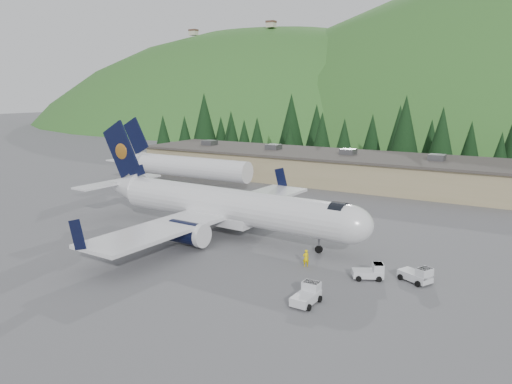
% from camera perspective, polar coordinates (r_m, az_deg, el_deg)
% --- Properties ---
extents(ground, '(600.00, 600.00, 0.00)m').
position_cam_1_polar(ground, '(57.14, -3.07, -4.98)').
color(ground, '#5B5B5F').
extents(airliner, '(37.65, 35.29, 12.50)m').
position_cam_1_polar(airliner, '(56.93, -4.00, -1.58)').
color(airliner, white).
rests_on(airliner, ground).
extents(second_airliner, '(27.50, 11.00, 10.05)m').
position_cam_1_polar(second_airliner, '(88.28, -8.70, 3.02)').
color(second_airliner, white).
rests_on(second_airliner, ground).
extents(baggage_tug_a, '(2.94, 2.45, 1.40)m').
position_cam_1_polar(baggage_tug_a, '(45.37, 12.97, -8.89)').
color(baggage_tug_a, silver).
rests_on(baggage_tug_a, ground).
extents(baggage_tug_b, '(3.13, 2.58, 1.49)m').
position_cam_1_polar(baggage_tug_b, '(45.56, 17.98, -9.03)').
color(baggage_tug_b, silver).
rests_on(baggage_tug_b, ground).
extents(baggage_tug_c, '(1.81, 2.88, 1.51)m').
position_cam_1_polar(baggage_tug_c, '(39.71, 5.89, -11.61)').
color(baggage_tug_c, silver).
rests_on(baggage_tug_c, ground).
extents(terminal_building, '(71.00, 17.00, 6.10)m').
position_cam_1_polar(terminal_building, '(91.77, 7.49, 2.93)').
color(terminal_building, tan).
rests_on(terminal_building, ground).
extents(ramp_worker, '(0.72, 0.70, 1.66)m').
position_cam_1_polar(ramp_worker, '(47.30, 5.72, -7.53)').
color(ramp_worker, '#FFD801').
rests_on(ramp_worker, ground).
extents(tree_line, '(111.43, 18.40, 14.28)m').
position_cam_1_polar(tree_line, '(111.16, 13.39, 6.68)').
color(tree_line, black).
rests_on(tree_line, ground).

